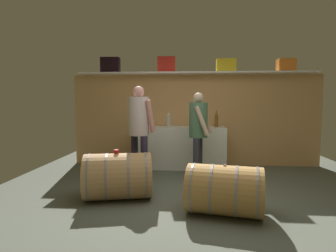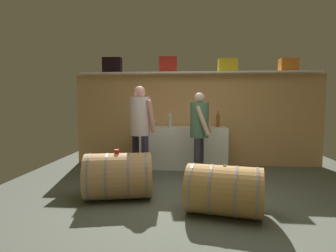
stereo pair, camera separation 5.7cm
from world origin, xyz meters
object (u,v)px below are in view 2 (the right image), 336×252
at_px(toolcase_black, 112,65).
at_px(wine_barrel_far, 224,190).
at_px(wine_bottle_clear, 170,120).
at_px(winemaker_pouring, 200,126).
at_px(visitor_tasting, 140,123).
at_px(wine_glass, 154,122).
at_px(toolcase_orange, 288,65).
at_px(toolcase_yellow, 228,65).
at_px(tasting_cup, 117,151).
at_px(wine_barrel_near, 118,176).
at_px(wine_bottle_amber, 218,120).
at_px(work_cabinet, 181,147).
at_px(toolcase_red, 168,65).

height_order(toolcase_black, wine_barrel_far, toolcase_black).
bearing_deg(wine_bottle_clear, winemaker_pouring, -48.94).
bearing_deg(visitor_tasting, wine_glass, 131.36).
bearing_deg(wine_bottle_clear, toolcase_orange, 7.79).
relative_size(toolcase_yellow, tasting_cup, 5.89).
bearing_deg(toolcase_orange, toolcase_black, -179.06).
relative_size(wine_barrel_near, tasting_cup, 15.63).
height_order(toolcase_orange, wine_barrel_near, toolcase_orange).
height_order(wine_barrel_far, visitor_tasting, visitor_tasting).
xyz_separation_m(wine_bottle_amber, wine_barrel_far, (-0.14, -2.37, -0.69)).
bearing_deg(wine_barrel_near, winemaker_pouring, 31.98).
relative_size(wine_barrel_near, visitor_tasting, 0.63).
xyz_separation_m(wine_bottle_clear, winemaker_pouring, (0.57, -0.65, -0.06)).
height_order(wine_bottle_clear, visitor_tasting, visitor_tasting).
bearing_deg(toolcase_yellow, toolcase_orange, 0.67).
bearing_deg(wine_bottle_clear, wine_barrel_near, -108.43).
bearing_deg(wine_barrel_near, toolcase_yellow, 38.22).
bearing_deg(toolcase_yellow, work_cabinet, -168.38).
relative_size(work_cabinet, wine_glass, 13.43).
distance_m(toolcase_orange, tasting_cup, 3.89).
xyz_separation_m(wine_bottle_clear, wine_glass, (-0.36, 0.25, -0.05)).
bearing_deg(wine_bottle_clear, wine_barrel_far, -69.62).
height_order(toolcase_red, tasting_cup, toolcase_red).
bearing_deg(toolcase_yellow, wine_bottle_amber, -140.35).
xyz_separation_m(wine_bottle_clear, wine_barrel_near, (-0.59, -1.77, -0.67)).
bearing_deg(toolcase_yellow, toolcase_red, -179.33).
relative_size(toolcase_yellow, wine_bottle_clear, 1.22).
bearing_deg(wine_glass, toolcase_red, 14.85).
bearing_deg(toolcase_red, wine_glass, -166.81).
bearing_deg(visitor_tasting, winemaker_pouring, 56.55).
relative_size(toolcase_orange, wine_barrel_near, 0.33).
bearing_deg(toolcase_black, visitor_tasting, -57.80).
relative_size(work_cabinet, wine_bottle_amber, 5.63).
bearing_deg(toolcase_orange, wine_barrel_near, -143.66).
xyz_separation_m(wine_glass, visitor_tasting, (-0.09, -1.09, 0.05)).
height_order(toolcase_red, wine_barrel_near, toolcase_red).
relative_size(toolcase_black, wine_barrel_near, 0.38).
distance_m(toolcase_red, visitor_tasting, 1.67).
bearing_deg(work_cabinet, wine_barrel_far, -75.44).
xyz_separation_m(toolcase_orange, tasting_cup, (-2.96, -2.09, -1.42)).
distance_m(wine_bottle_clear, tasting_cup, 1.90).
xyz_separation_m(toolcase_yellow, wine_bottle_amber, (-0.19, -0.16, -1.11)).
relative_size(wine_bottle_clear, wine_barrel_near, 0.31).
bearing_deg(wine_bottle_amber, winemaker_pouring, -115.55).
bearing_deg(wine_glass, tasting_cup, -97.09).
bearing_deg(winemaker_pouring, wine_glass, -121.42).
xyz_separation_m(toolcase_orange, wine_barrel_near, (-2.94, -2.09, -1.77)).
xyz_separation_m(toolcase_orange, winemaker_pouring, (-1.78, -0.97, -1.16)).
distance_m(toolcase_black, toolcase_red, 1.19).
distance_m(wine_barrel_far, winemaker_pouring, 1.69).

